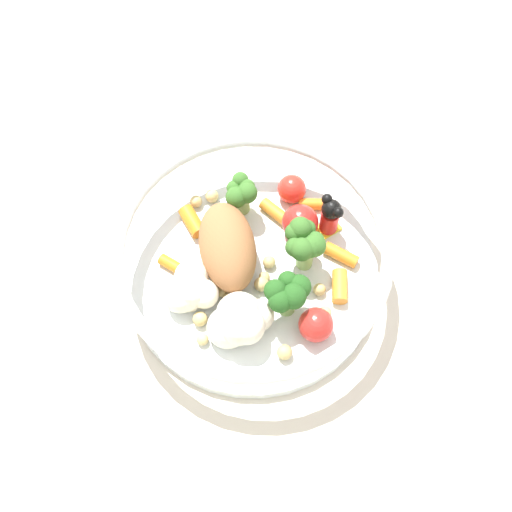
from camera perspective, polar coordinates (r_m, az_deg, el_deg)
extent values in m
plane|color=silver|center=(0.53, -0.27, -1.94)|extent=(2.40, 2.40, 0.00)
cylinder|color=white|center=(0.53, 0.00, -1.33)|extent=(0.20, 0.20, 0.01)
torus|color=white|center=(0.49, 0.00, 1.16)|extent=(0.21, 0.21, 0.01)
ellipsoid|color=#9E663D|center=(0.51, -2.54, 0.83)|extent=(0.06, 0.09, 0.04)
cylinder|color=#8EB766|center=(0.52, 4.34, -0.07)|extent=(0.01, 0.01, 0.02)
sphere|color=#386B28|center=(0.50, 5.23, 1.35)|extent=(0.01, 0.01, 0.01)
sphere|color=#386B28|center=(0.50, 4.74, 2.10)|extent=(0.01, 0.01, 0.01)
sphere|color=#386B28|center=(0.50, 4.06, 2.27)|extent=(0.02, 0.02, 0.02)
sphere|color=#386B28|center=(0.50, 3.62, 1.70)|extent=(0.01, 0.01, 0.01)
sphere|color=#386B28|center=(0.49, 3.46, 0.78)|extent=(0.02, 0.02, 0.02)
sphere|color=#386B28|center=(0.49, 4.08, 0.58)|extent=(0.02, 0.02, 0.02)
sphere|color=#386B28|center=(0.49, 4.81, 0.77)|extent=(0.02, 0.02, 0.02)
sphere|color=#386B28|center=(0.50, 5.17, 0.95)|extent=(0.02, 0.02, 0.02)
cylinder|color=#7FAD5B|center=(0.50, 2.76, -4.18)|extent=(0.01, 0.01, 0.02)
sphere|color=#23561E|center=(0.48, 3.80, -2.74)|extent=(0.02, 0.02, 0.02)
sphere|color=#23561E|center=(0.48, 2.83, -2.23)|extent=(0.02, 0.02, 0.02)
sphere|color=#23561E|center=(0.48, 1.90, -3.00)|extent=(0.02, 0.02, 0.02)
sphere|color=#23561E|center=(0.47, 2.21, -3.96)|extent=(0.02, 0.02, 0.02)
sphere|color=#23561E|center=(0.47, 3.32, -3.59)|extent=(0.02, 0.02, 0.02)
cylinder|color=#8EB766|center=(0.54, -1.25, 4.73)|extent=(0.01, 0.01, 0.02)
sphere|color=#386B28|center=(0.53, -0.82, 6.09)|extent=(0.01, 0.01, 0.01)
sphere|color=#386B28|center=(0.53, -1.39, 6.72)|extent=(0.01, 0.01, 0.01)
sphere|color=#386B28|center=(0.53, -1.96, 6.04)|extent=(0.01, 0.01, 0.01)
sphere|color=#386B28|center=(0.52, -1.75, 5.22)|extent=(0.02, 0.02, 0.02)
sphere|color=#386B28|center=(0.52, -0.80, 5.58)|extent=(0.02, 0.02, 0.02)
sphere|color=silver|center=(0.50, -5.71, -2.83)|extent=(0.03, 0.03, 0.03)
sphere|color=silver|center=(0.50, -5.72, -1.84)|extent=(0.03, 0.03, 0.03)
sphere|color=silver|center=(0.50, -6.10, -3.14)|extent=(0.02, 0.02, 0.02)
sphere|color=silver|center=(0.50, -6.11, -3.20)|extent=(0.03, 0.03, 0.03)
sphere|color=silver|center=(0.50, -6.66, -3.78)|extent=(0.03, 0.03, 0.03)
sphere|color=silver|center=(0.50, -5.96, -3.53)|extent=(0.03, 0.03, 0.03)
sphere|color=silver|center=(0.50, -4.61, -3.37)|extent=(0.02, 0.02, 0.02)
sphere|color=silver|center=(0.49, 0.15, -5.27)|extent=(0.03, 0.03, 0.03)
sphere|color=silver|center=(0.49, -1.48, -5.25)|extent=(0.04, 0.04, 0.04)
sphere|color=silver|center=(0.49, -1.63, -5.81)|extent=(0.04, 0.04, 0.04)
sphere|color=silver|center=(0.49, -2.51, -6.35)|extent=(0.03, 0.03, 0.03)
sphere|color=silver|center=(0.48, -1.56, -6.12)|extent=(0.03, 0.03, 0.03)
sphere|color=silver|center=(0.48, -0.90, -6.16)|extent=(0.03, 0.03, 0.03)
cube|color=yellow|center=(0.54, 6.36, 2.44)|extent=(0.02, 0.02, 0.00)
cylinder|color=red|center=(0.53, 6.49, 3.13)|extent=(0.02, 0.02, 0.02)
sphere|color=black|center=(0.52, 6.68, 4.14)|extent=(0.02, 0.02, 0.02)
sphere|color=black|center=(0.51, 7.20, 3.94)|extent=(0.01, 0.01, 0.01)
sphere|color=black|center=(0.52, 6.30, 5.02)|extent=(0.01, 0.01, 0.01)
cylinder|color=orange|center=(0.55, 5.02, 4.60)|extent=(0.03, 0.02, 0.01)
cylinder|color=orange|center=(0.54, -5.64, 3.06)|extent=(0.01, 0.03, 0.01)
cylinder|color=orange|center=(0.52, -7.14, -0.95)|extent=(0.02, 0.03, 0.01)
cylinder|color=orange|center=(0.54, 1.84, 3.80)|extent=(0.02, 0.03, 0.01)
cylinder|color=orange|center=(0.51, 7.42, -2.68)|extent=(0.02, 0.03, 0.01)
cylinder|color=orange|center=(0.53, 7.52, 0.11)|extent=(0.02, 0.03, 0.01)
sphere|color=red|center=(0.49, 5.31, -6.07)|extent=(0.03, 0.03, 0.03)
sphere|color=red|center=(0.55, 3.18, 5.94)|extent=(0.02, 0.02, 0.02)
sphere|color=red|center=(0.53, 3.92, 2.98)|extent=(0.03, 0.03, 0.03)
sphere|color=tan|center=(0.50, -4.96, -5.56)|extent=(0.01, 0.01, 0.01)
sphere|color=#D1B775|center=(0.51, 0.25, -2.61)|extent=(0.01, 0.01, 0.01)
sphere|color=tan|center=(0.51, -2.33, -3.72)|extent=(0.01, 0.01, 0.01)
sphere|color=#D1B775|center=(0.51, -2.99, -3.12)|extent=(0.01, 0.01, 0.01)
sphere|color=#D1B775|center=(0.50, 6.12, -5.00)|extent=(0.01, 0.01, 0.01)
sphere|color=#D1B775|center=(0.52, 1.18, -0.57)|extent=(0.01, 0.01, 0.01)
sphere|color=#D1B775|center=(0.49, -4.76, -7.35)|extent=(0.01, 0.01, 0.01)
sphere|color=tan|center=(0.51, 5.63, -2.96)|extent=(0.01, 0.01, 0.01)
sphere|color=tan|center=(0.51, 0.75, -1.89)|extent=(0.01, 0.01, 0.01)
sphere|color=#D1B775|center=(0.55, -4.05, 5.26)|extent=(0.01, 0.01, 0.01)
sphere|color=#D1B775|center=(0.55, -5.33, 4.83)|extent=(0.01, 0.01, 0.01)
sphere|color=tan|center=(0.49, 2.54, -8.50)|extent=(0.01, 0.01, 0.01)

